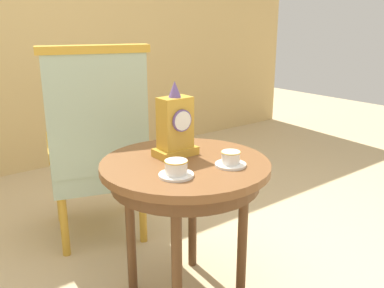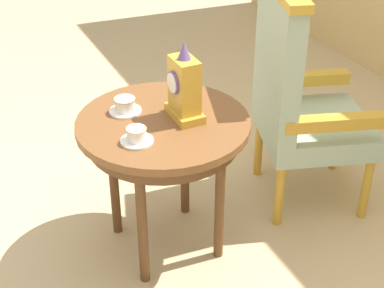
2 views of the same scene
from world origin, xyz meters
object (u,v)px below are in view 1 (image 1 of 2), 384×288
(teacup_right, at_px, (231,159))
(armchair, at_px, (97,144))
(side_table, at_px, (185,178))
(mantel_clock, at_px, (175,126))
(teacup_left, at_px, (176,169))

(teacup_right, xyz_separation_m, armchair, (-0.18, 0.89, -0.11))
(teacup_right, bearing_deg, side_table, 125.89)
(side_table, height_order, armchair, armchair)
(mantel_clock, bearing_deg, teacup_right, -68.19)
(side_table, relative_size, mantel_clock, 2.20)
(teacup_left, relative_size, armchair, 0.12)
(teacup_left, bearing_deg, side_table, 41.50)
(side_table, bearing_deg, teacup_right, -54.11)
(side_table, xyz_separation_m, armchair, (-0.07, 0.73, -0.00))
(mantel_clock, bearing_deg, side_table, -99.54)
(mantel_clock, xyz_separation_m, armchair, (-0.08, 0.64, -0.22))
(mantel_clock, bearing_deg, armchair, 97.34)
(side_table, bearing_deg, teacup_left, -138.50)
(side_table, xyz_separation_m, teacup_left, (-0.13, -0.12, 0.11))
(side_table, relative_size, teacup_right, 5.59)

